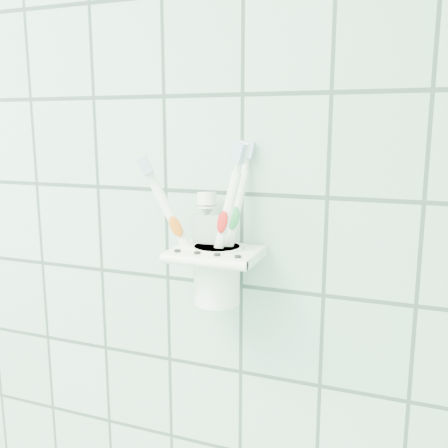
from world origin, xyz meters
name	(u,v)px	position (x,y,z in m)	size (l,w,h in m)	color
holder_bracket	(216,255)	(0.65, 1.15, 1.30)	(0.11, 0.10, 0.03)	white
cup	(217,272)	(0.65, 1.16, 1.28)	(0.07, 0.07, 0.08)	white
toothbrush_pink	(211,220)	(0.65, 1.15, 1.35)	(0.09, 0.03, 0.19)	white
toothbrush_blue	(217,220)	(0.66, 1.14, 1.35)	(0.04, 0.06, 0.21)	white
toothbrush_orange	(207,217)	(0.64, 1.15, 1.35)	(0.06, 0.03, 0.21)	white
toothpaste_tube	(207,237)	(0.64, 1.16, 1.33)	(0.04, 0.03, 0.14)	silver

